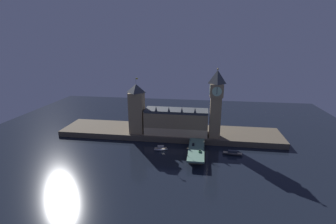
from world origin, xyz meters
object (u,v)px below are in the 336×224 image
Objects in this scene: car_northbound_lead at (193,144)px; car_southbound_lead at (200,151)px; street_lamp_near at (188,151)px; boat_upstream at (161,149)px; clock_tower at (216,102)px; victoria_tower at (137,109)px; pedestrian_mid_walk at (203,147)px; boat_downstream at (233,153)px; pedestrian_far_rail at (190,140)px; street_lamp_mid at (204,144)px.

car_northbound_lead and car_southbound_lead have the same top height.
street_lamp_near reaches higher than boat_upstream.
clock_tower is at bearing 52.78° from car_northbound_lead.
pedestrian_mid_walk is (65.20, -30.53, -22.47)m from victoria_tower.
boat_downstream is (33.23, -1.24, -5.62)m from car_northbound_lead.
boat_upstream is (28.12, -27.21, -28.09)m from victoria_tower.
pedestrian_far_rail is 0.13× the size of boat_upstream.
clock_tower is 13.94× the size of car_northbound_lead.
street_lamp_mid is (9.12, -7.02, 3.83)m from car_northbound_lead.
boat_downstream is (14.67, -25.67, -38.02)m from clock_tower.
car_northbound_lead is 33.72m from boat_downstream.
victoria_tower reaches higher than boat_upstream.
pedestrian_far_rail is at bearing 164.72° from boat_downstream.
pedestrian_mid_walk is 37.65m from boat_upstream.
street_lamp_mid is 0.57× the size of boat_upstream.
car_northbound_lead is at bearing 142.40° from street_lamp_mid.
boat_downstream is (36.53, 20.50, -9.30)m from street_lamp_near.
car_northbound_lead is 9.74m from pedestrian_mid_walk.
street_lamp_near is at bearing -124.64° from pedestrian_mid_walk.
street_lamp_near is (-9.12, -9.11, 3.68)m from car_southbound_lead.
pedestrian_mid_walk is 21.45m from street_lamp_near.
victoria_tower reaches higher than street_lamp_mid.
car_southbound_lead is (62.29, -38.82, -22.59)m from victoria_tower.
pedestrian_mid_walk reaches higher than car_southbound_lead.
car_northbound_lead is 0.64× the size of street_lamp_mid.
street_lamp_near is 33.79m from boat_upstream.
car_southbound_lead is 7.55m from street_lamp_mid.
victoria_tower is 11.59× the size of car_southbound_lead.
victoria_tower is 66.23m from car_northbound_lead.
car_northbound_lead is 2.78× the size of pedestrian_far_rail.
clock_tower is at bearing -1.35° from victoria_tower.
car_southbound_lead is 0.26× the size of boat_downstream.
boat_upstream is at bearing -44.06° from victoria_tower.
pedestrian_far_rail is 0.09× the size of boat_downstream.
car_northbound_lead is (56.48, -26.19, -22.60)m from victoria_tower.
victoria_tower is 74.05m from street_lamp_near.
car_southbound_lead reaches higher than boat_upstream.
street_lamp_mid is at bearing 59.48° from car_southbound_lead.
car_southbound_lead is 22.98m from pedestrian_far_rail.
pedestrian_mid_walk is (8.72, -4.34, 0.12)m from car_northbound_lead.
boat_upstream is 61.59m from boat_downstream.
boat_downstream is (24.51, 3.10, -5.74)m from pedestrian_mid_walk.
car_northbound_lead is 0.66× the size of street_lamp_near.
street_lamp_mid reaches higher than car_northbound_lead.
car_southbound_lead is at bearing -120.52° from street_lamp_mid.
victoria_tower is at bearing 137.97° from street_lamp_near.
boat_upstream is at bearing 140.40° from street_lamp_near.
car_southbound_lead is at bearing -109.32° from pedestrian_mid_walk.
pedestrian_mid_walk is at bearing 70.68° from car_southbound_lead.
victoria_tower is 11.74× the size of car_northbound_lead.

